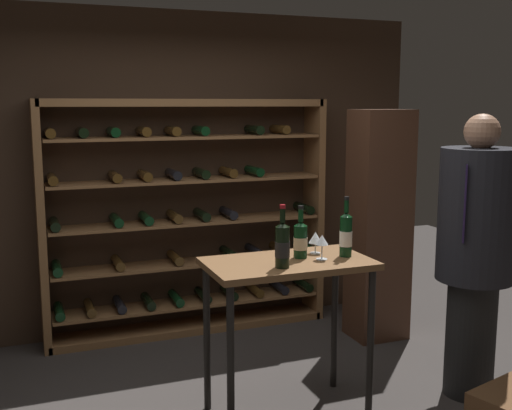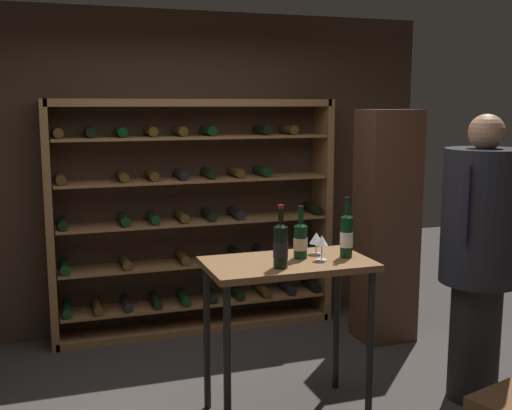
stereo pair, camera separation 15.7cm
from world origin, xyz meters
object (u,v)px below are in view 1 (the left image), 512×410
at_px(person_bystander_red_print, 476,246).
at_px(wine_glass_stemmed_left, 315,238).
at_px(wine_bottle_red_label, 300,239).
at_px(wine_glass_stemmed_right, 322,241).
at_px(wine_rack, 187,219).
at_px(display_cabinet, 379,226).
at_px(wine_bottle_green_slim, 346,234).
at_px(tasting_table, 288,283).
at_px(wine_bottle_gold_foil, 282,245).

height_order(person_bystander_red_print, wine_glass_stemmed_left, person_bystander_red_print).
height_order(wine_bottle_red_label, wine_glass_stemmed_right, wine_bottle_red_label).
distance_m(wine_rack, wine_glass_stemmed_right, 1.75).
bearing_deg(person_bystander_red_print, wine_bottle_red_label, 110.30).
bearing_deg(wine_glass_stemmed_left, display_cabinet, 40.40).
xyz_separation_m(wine_rack, wine_glass_stemmed_left, (0.43, -1.54, 0.12)).
relative_size(wine_bottle_green_slim, wine_glass_stemmed_left, 2.70).
height_order(wine_rack, wine_bottle_green_slim, wine_rack).
height_order(tasting_table, wine_bottle_red_label, wine_bottle_red_label).
bearing_deg(display_cabinet, wine_bottle_red_label, -141.07).
bearing_deg(wine_rack, person_bystander_red_print, -51.90).
distance_m(wine_bottle_green_slim, wine_glass_stemmed_right, 0.18).
relative_size(wine_bottle_gold_foil, wine_bottle_red_label, 1.14).
xyz_separation_m(wine_glass_stemmed_right, wine_glass_stemmed_left, (0.03, 0.16, -0.02)).
xyz_separation_m(wine_rack, wine_bottle_gold_foil, (0.10, -1.78, 0.15)).
relative_size(wine_glass_stemmed_right, wine_glass_stemmed_left, 1.10).
bearing_deg(wine_glass_stemmed_left, wine_bottle_green_slim, -43.35).
bearing_deg(wine_bottle_gold_foil, wine_bottle_green_slim, 12.60).
height_order(tasting_table, wine_glass_stemmed_left, wine_glass_stemmed_left).
relative_size(display_cabinet, wine_bottle_gold_foil, 5.09).
xyz_separation_m(wine_bottle_red_label, wine_bottle_green_slim, (0.28, -0.07, 0.02)).
bearing_deg(wine_glass_stemmed_right, wine_bottle_gold_foil, -164.07).
bearing_deg(person_bystander_red_print, tasting_table, 112.82).
distance_m(wine_rack, wine_bottle_gold_foil, 1.79).
bearing_deg(wine_bottle_green_slim, wine_glass_stemmed_right, -173.28).
xyz_separation_m(person_bystander_red_print, display_cabinet, (-0.00, 1.15, -0.08)).
bearing_deg(tasting_table, wine_glass_stemmed_left, 23.73).
height_order(display_cabinet, wine_bottle_gold_foil, display_cabinet).
distance_m(tasting_table, display_cabinet, 1.57).
xyz_separation_m(tasting_table, wine_bottle_gold_foil, (-0.10, -0.14, 0.28)).
bearing_deg(wine_bottle_gold_foil, wine_bottle_red_label, 41.54).
height_order(wine_bottle_green_slim, wine_glass_stemmed_left, wine_bottle_green_slim).
distance_m(wine_bottle_gold_foil, wine_bottle_red_label, 0.26).
xyz_separation_m(display_cabinet, wine_bottle_green_slim, (-0.86, -0.99, 0.19)).
distance_m(wine_bottle_gold_foil, wine_glass_stemmed_left, 0.41).
height_order(wine_bottle_gold_foil, wine_bottle_red_label, wine_bottle_gold_foil).
bearing_deg(wine_bottle_red_label, display_cabinet, 38.93).
relative_size(tasting_table, display_cabinet, 0.53).
relative_size(display_cabinet, wine_bottle_green_slim, 5.01).
xyz_separation_m(tasting_table, display_cabinet, (1.24, 0.96, 0.09)).
bearing_deg(person_bystander_red_print, wine_bottle_gold_foil, 119.32).
relative_size(wine_rack, display_cabinet, 1.27).
xyz_separation_m(display_cabinet, wine_bottle_gold_foil, (-1.34, -1.10, 0.18)).
distance_m(wine_bottle_red_label, wine_glass_stemmed_right, 0.14).
xyz_separation_m(tasting_table, wine_bottle_green_slim, (0.38, -0.03, 0.28)).
height_order(person_bystander_red_print, wine_bottle_red_label, person_bystander_red_print).
bearing_deg(tasting_table, wine_rack, 96.89).
xyz_separation_m(display_cabinet, wine_glass_stemmed_right, (-1.04, -1.01, 0.16)).
bearing_deg(wine_bottle_gold_foil, wine_rack, 93.18).
relative_size(wine_rack, person_bystander_red_print, 1.28).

